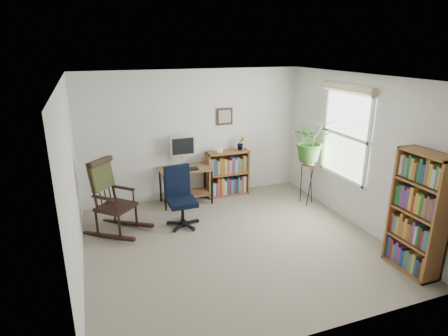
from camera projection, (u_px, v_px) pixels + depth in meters
name	position (u px, v px, depth m)	size (l,w,h in m)	color
floor	(233.00, 243.00, 5.56)	(4.20, 4.00, 0.00)	gray
ceiling	(235.00, 78.00, 4.81)	(4.20, 4.00, 0.00)	silver
wall_back	(194.00, 135.00, 6.97)	(4.20, 0.00, 2.40)	silver
wall_front	(315.00, 230.00, 3.40)	(4.20, 0.00, 2.40)	silver
wall_left	(72.00, 185.00, 4.50)	(0.00, 4.00, 2.40)	silver
wall_right	(358.00, 152.00, 5.88)	(0.00, 4.00, 2.40)	silver
window	(345.00, 136.00, 6.07)	(0.12, 1.20, 1.50)	white
desk	(186.00, 186.00, 6.88)	(0.94, 0.52, 0.68)	brown
monitor	(183.00, 151.00, 6.81)	(0.46, 0.16, 0.56)	silver
keyboard	(187.00, 169.00, 6.67)	(0.40, 0.15, 0.03)	black
office_chair	(182.00, 198.00, 5.93)	(0.54, 0.54, 0.99)	black
rocking_chair	(115.00, 197.00, 5.70)	(0.62, 1.03, 1.19)	black
low_bookshelf	(227.00, 173.00, 7.24)	(0.83, 0.28, 0.88)	brown
tall_bookshelf	(418.00, 214.00, 4.67)	(0.30, 0.70, 1.59)	brown
plant_stand	(308.00, 181.00, 6.80)	(0.25, 0.25, 0.90)	black
spider_plant	(312.00, 120.00, 6.45)	(1.69, 1.88, 1.46)	#336A25
potted_plant_small	(241.00, 147.00, 7.19)	(0.13, 0.24, 0.11)	#336A25
framed_picture	(225.00, 117.00, 7.04)	(0.32, 0.04, 0.32)	black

